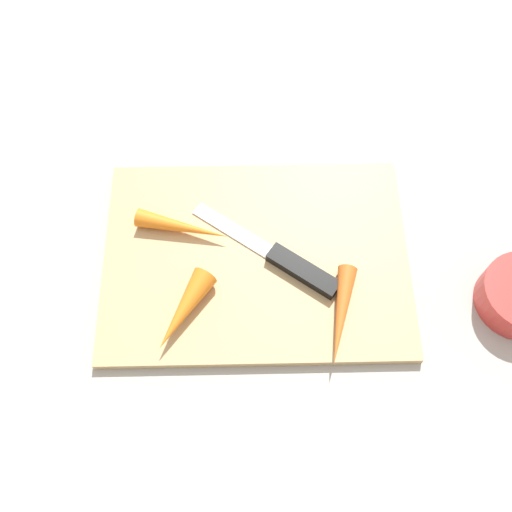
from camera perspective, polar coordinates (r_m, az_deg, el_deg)
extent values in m
plane|color=#ADA8A0|center=(0.68, 0.00, -0.45)|extent=(1.40, 1.40, 0.00)
cube|color=tan|center=(0.67, 0.00, -0.22)|extent=(0.36, 0.26, 0.01)
cube|color=#B7B7BC|center=(0.68, -2.35, 2.62)|extent=(0.10, 0.08, 0.00)
cube|color=black|center=(0.66, 4.76, -1.50)|extent=(0.09, 0.07, 0.01)
cone|color=orange|center=(0.68, -7.41, 2.91)|extent=(0.12, 0.05, 0.02)
cone|color=orange|center=(0.63, 8.58, -5.84)|extent=(0.05, 0.12, 0.02)
cone|color=orange|center=(0.63, -7.34, -5.50)|extent=(0.07, 0.10, 0.03)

